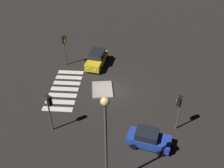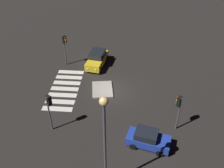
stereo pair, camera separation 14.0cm
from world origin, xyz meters
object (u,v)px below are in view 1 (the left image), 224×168
traffic_light_north (179,105)px  street_lamp (106,133)px  traffic_light_south (64,43)px  car_blue (148,139)px  traffic_light_east (50,105)px  traffic_island (102,89)px  car_yellow (97,59)px

traffic_light_north → street_lamp: street_lamp is taller
traffic_light_north → traffic_light_south: traffic_light_south is taller
car_blue → traffic_light_north: 4.08m
car_blue → street_lamp: bearing=-114.6°
traffic_light_south → car_blue: bearing=-12.5°
traffic_light_east → traffic_light_south: bearing=45.7°
traffic_island → traffic_light_east: bearing=-32.4°
car_yellow → traffic_light_south: (0.23, -3.96, 2.21)m
street_lamp → traffic_light_east: bearing=-134.7°
traffic_light_north → traffic_light_south: bearing=0.1°
car_blue → traffic_light_north: traffic_light_north is taller
traffic_island → traffic_light_south: bearing=-134.1°
car_blue → traffic_light_south: (-12.66, -10.03, 2.34)m
car_blue → street_lamp: size_ratio=0.47×
traffic_island → car_yellow: car_yellow is taller
car_blue → traffic_light_east: 9.16m
car_yellow → traffic_light_north: bearing=49.5°
traffic_island → traffic_light_south: traffic_light_south is taller
traffic_island → traffic_light_north: 9.59m
traffic_island → traffic_light_south: (-5.04, -5.21, 3.07)m
car_yellow → traffic_light_south: size_ratio=1.12×
car_yellow → traffic_light_east: traffic_light_east is taller
car_blue → street_lamp: street_lamp is taller
street_lamp → car_yellow: bearing=-170.7°
car_blue → traffic_light_south: traffic_light_south is taller
car_blue → traffic_light_east: bearing=-174.6°
traffic_light_north → car_blue: bearing=80.3°
traffic_light_east → traffic_light_south: size_ratio=0.95×
car_yellow → traffic_light_east: 12.03m
traffic_light_north → street_lamp: (6.41, -5.94, 2.94)m
car_yellow → traffic_light_south: 4.54m
traffic_light_east → traffic_light_north: 11.49m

